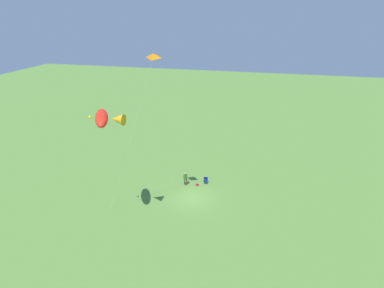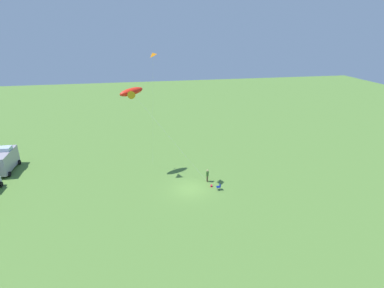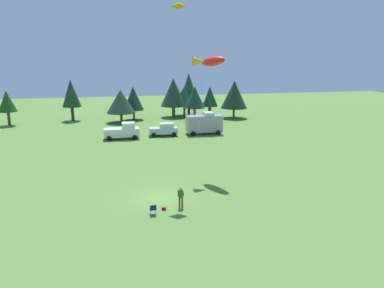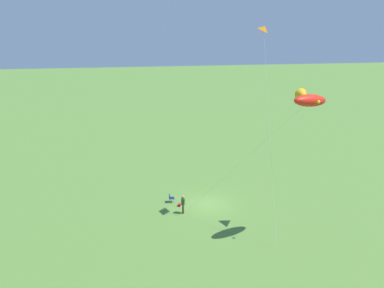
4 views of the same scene
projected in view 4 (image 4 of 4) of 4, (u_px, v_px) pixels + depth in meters
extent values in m
plane|color=#557F35|center=(208.00, 204.00, 41.96)|extent=(160.00, 160.00, 0.00)
cylinder|color=#463727|center=(183.00, 208.00, 40.26)|extent=(0.14, 0.14, 0.85)
cylinder|color=#463727|center=(183.00, 209.00, 40.06)|extent=(0.14, 0.14, 0.85)
cylinder|color=#345B26|center=(183.00, 201.00, 39.92)|extent=(0.36, 0.36, 0.62)
sphere|color=tan|center=(183.00, 197.00, 39.77)|extent=(0.24, 0.24, 0.24)
cylinder|color=#345B26|center=(183.00, 200.00, 40.11)|extent=(0.10, 0.10, 0.55)
cylinder|color=#345B26|center=(184.00, 202.00, 39.74)|extent=(0.19, 0.10, 0.56)
cube|color=navy|center=(172.00, 198.00, 42.26)|extent=(0.49, 0.49, 0.04)
cube|color=navy|center=(169.00, 196.00, 42.16)|extent=(0.48, 0.05, 0.40)
cylinder|color=#A5A8AD|center=(174.00, 199.00, 42.55)|extent=(0.03, 0.03, 0.42)
cylinder|color=#A5A8AD|center=(174.00, 201.00, 42.16)|extent=(0.03, 0.03, 0.42)
cylinder|color=#A5A8AD|center=(169.00, 199.00, 42.49)|extent=(0.03, 0.03, 0.42)
cylinder|color=#A5A8AD|center=(170.00, 201.00, 42.10)|extent=(0.03, 0.03, 0.42)
cube|color=red|center=(179.00, 205.00, 41.56)|extent=(0.37, 0.30, 0.22)
ellipsoid|color=red|center=(310.00, 100.00, 32.98)|extent=(2.50, 3.46, 1.30)
cone|color=gold|center=(303.00, 96.00, 34.36)|extent=(1.14, 0.97, 0.97)
sphere|color=yellow|center=(319.00, 102.00, 32.14)|extent=(0.24, 0.24, 0.24)
cylinder|color=silver|center=(241.00, 163.00, 36.60)|extent=(4.80, 8.98, 11.29)
cylinder|color=#4C3823|center=(184.00, 213.00, 40.22)|extent=(0.04, 0.04, 0.01)
pyramid|color=orange|center=(265.00, 29.00, 34.76)|extent=(1.18, 0.91, 0.62)
cylinder|color=silver|center=(270.00, 140.00, 34.80)|extent=(5.65, 0.40, 15.97)
cylinder|color=#4C3823|center=(277.00, 248.00, 34.78)|extent=(0.04, 0.04, 0.01)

